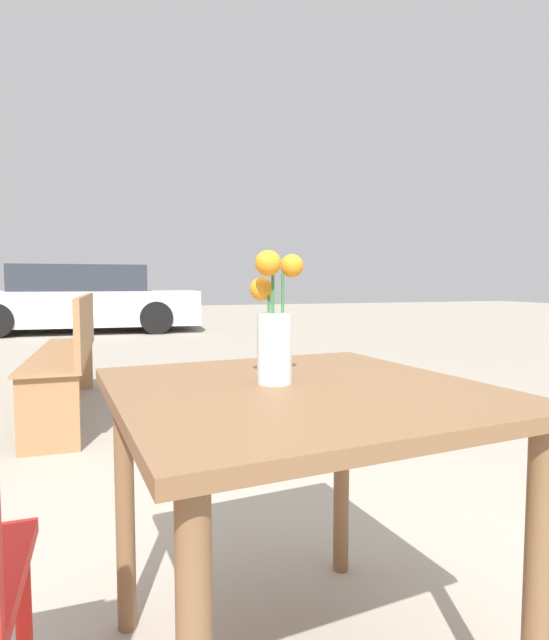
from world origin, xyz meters
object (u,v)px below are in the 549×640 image
object	(u,v)px
table_front	(298,431)
parked_car	(84,300)
bench_near	(74,348)
flower_vase	(274,332)

from	to	relation	value
table_front	parked_car	world-z (taller)	parked_car
bench_near	parked_car	bearing A→B (deg)	90.41
flower_vase	parked_car	world-z (taller)	parked_car
parked_car	table_front	bearing A→B (deg)	-86.20
table_front	flower_vase	bearing A→B (deg)	141.05
table_front	parked_car	bearing A→B (deg)	93.80
bench_near	parked_car	distance (m)	6.53
bench_near	parked_car	size ratio (longest dim) A/B	0.42
flower_vase	bench_near	xyz separation A→B (m)	(-0.53, 2.75, -0.35)
flower_vase	parked_car	size ratio (longest dim) A/B	0.07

